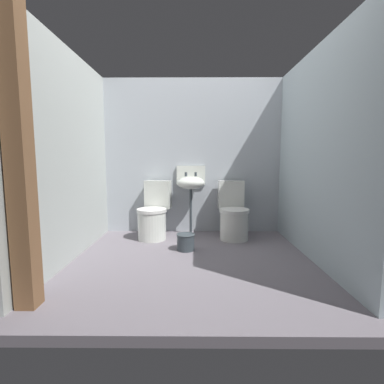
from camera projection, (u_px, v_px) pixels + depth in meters
name	position (u px, v px, depth m)	size (l,w,h in m)	color
ground_plane	(192.00, 262.00, 3.07)	(2.97, 2.74, 0.08)	slate
wall_back	(193.00, 157.00, 4.15)	(2.97, 0.10, 2.24)	#A3AAB2
wall_left	(70.00, 156.00, 3.05)	(0.10, 2.54, 2.24)	#A8AFAA
wall_right	(315.00, 156.00, 3.03)	(0.10, 2.54, 2.24)	#A1B1B7
wooden_door_post	(19.00, 153.00, 1.94)	(0.15, 0.15, 2.24)	brown
toilet_left	(154.00, 215.00, 3.85)	(0.47, 0.64, 0.78)	silver
toilet_right	(233.00, 215.00, 3.84)	(0.41, 0.60, 0.78)	silver
sink	(191.00, 182.00, 3.98)	(0.42, 0.35, 0.99)	#363E44
bucket	(186.00, 242.00, 3.33)	(0.22, 0.22, 0.20)	#363E44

